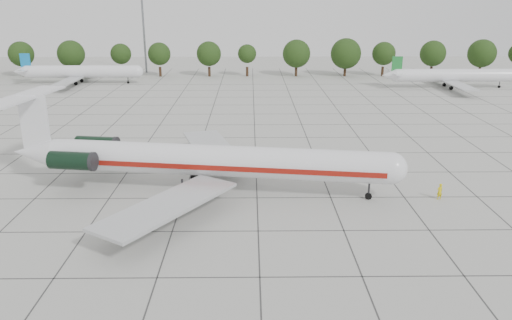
# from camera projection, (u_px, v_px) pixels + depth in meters

# --- Properties ---
(ground) EXTENTS (260.00, 260.00, 0.00)m
(ground) POSITION_uv_depth(u_px,v_px,m) (257.00, 198.00, 53.99)
(ground) COLOR #B4B3AC
(ground) RESTS_ON ground
(apron_joints) EXTENTS (170.00, 170.00, 0.02)m
(apron_joints) POSITION_uv_depth(u_px,v_px,m) (256.00, 155.00, 68.22)
(apron_joints) COLOR #383838
(apron_joints) RESTS_ON ground
(main_airliner) EXTENTS (44.13, 34.49, 10.40)m
(main_airliner) POSITION_uv_depth(u_px,v_px,m) (194.00, 159.00, 54.92)
(main_airliner) COLOR silver
(main_airliner) RESTS_ON ground
(ground_crew) EXTENTS (0.75, 0.59, 1.79)m
(ground_crew) POSITION_uv_depth(u_px,v_px,m) (440.00, 191.00, 53.36)
(ground_crew) COLOR yellow
(ground_crew) RESTS_ON ground
(bg_airliner_b) EXTENTS (28.24, 27.20, 7.40)m
(bg_airliner_b) POSITION_uv_depth(u_px,v_px,m) (81.00, 72.00, 122.46)
(bg_airliner_b) COLOR silver
(bg_airliner_b) RESTS_ON ground
(bg_airliner_d) EXTENTS (28.24, 27.20, 7.40)m
(bg_airliner_d) POSITION_uv_depth(u_px,v_px,m) (452.00, 76.00, 116.74)
(bg_airliner_d) COLOR silver
(bg_airliner_d) RESTS_ON ground
(tree_line) EXTENTS (249.86, 8.44, 10.22)m
(tree_line) POSITION_uv_depth(u_px,v_px,m) (209.00, 54.00, 132.64)
(tree_line) COLOR #332114
(tree_line) RESTS_ON ground
(floodlight_mast) EXTENTS (1.60, 1.60, 25.45)m
(floodlight_mast) POSITION_uv_depth(u_px,v_px,m) (143.00, 20.00, 136.47)
(floodlight_mast) COLOR slate
(floodlight_mast) RESTS_ON ground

